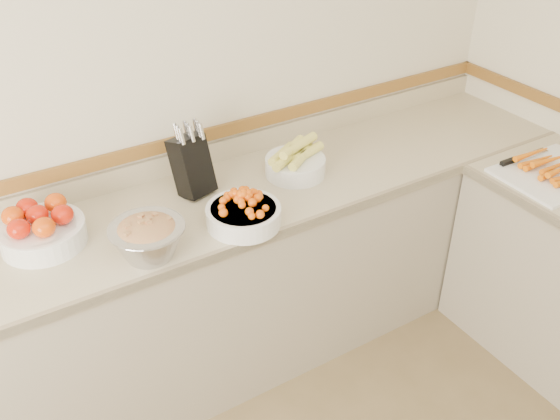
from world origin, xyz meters
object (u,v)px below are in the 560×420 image
knife_block (192,164)px  cherry_tomato_bowl (243,212)px  corn_bowl (295,162)px  tomato_bowl (41,228)px  cutting_board (555,172)px  rhubarb_bowl (148,238)px

knife_block → cherry_tomato_bowl: bearing=-78.9°
knife_block → corn_bowl: (0.45, -0.10, -0.07)m
knife_block → tomato_bowl: (-0.65, -0.04, -0.07)m
cherry_tomato_bowl → cutting_board: 1.43m
rhubarb_bowl → cutting_board: bearing=-12.7°
cherry_tomato_bowl → tomato_bowl: bearing=158.2°
knife_block → tomato_bowl: knife_block is taller
knife_block → cherry_tomato_bowl: 0.34m
cutting_board → corn_bowl: bearing=147.5°
knife_block → tomato_bowl: size_ratio=1.03×
cherry_tomato_bowl → cutting_board: cherry_tomato_bowl is taller
tomato_bowl → cutting_board: size_ratio=0.66×
tomato_bowl → knife_block: bearing=3.9°
rhubarb_bowl → cutting_board: size_ratio=0.57×
cherry_tomato_bowl → corn_bowl: (0.39, 0.23, 0.01)m
knife_block → rhubarb_bowl: bearing=-135.2°
cutting_board → cherry_tomato_bowl: bearing=163.7°
tomato_bowl → rhubarb_bowl: 0.43m
corn_bowl → cutting_board: (0.99, -0.63, -0.04)m
rhubarb_bowl → corn_bowl: bearing=16.1°
cherry_tomato_bowl → rhubarb_bowl: 0.40m
knife_block → rhubarb_bowl: size_ratio=1.18×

